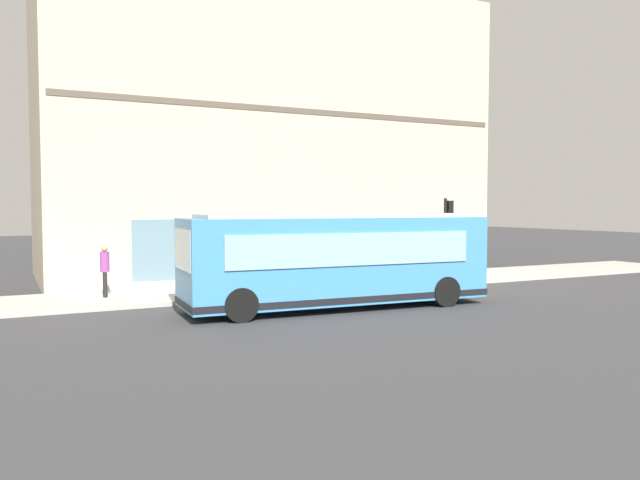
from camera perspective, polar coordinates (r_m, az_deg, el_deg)
The scene contains 10 objects.
ground at distance 21.68m, azimuth 5.96°, elevation -5.72°, with size 120.00×120.00×0.00m, color #38383A.
sidewalk_curb at distance 25.62m, azimuth 0.35°, elevation -4.18°, with size 4.01×40.00×0.15m, color #B2ADA3.
building_corner at distance 31.82m, azimuth -5.34°, elevation 9.24°, with size 9.69×20.73×13.47m.
city_bus_nearside at distance 20.32m, azimuth 1.57°, elevation -1.88°, with size 3.09×10.16×3.07m.
traffic_light_near_corner at distance 26.97m, azimuth 11.53°, elevation 1.49°, with size 0.32×0.49×3.50m.
fire_hydrant at distance 26.35m, azimuth 0.03°, elevation -3.02°, with size 0.35×0.35×0.74m.
pedestrian_walking_along_curb at distance 23.04m, azimuth -18.99°, elevation -2.31°, with size 0.32×0.32×1.83m.
pedestrian_near_hydrant at distance 24.24m, azimuth -1.29°, elevation -1.99°, with size 0.32×0.32×1.76m.
pedestrian_near_building_entrance at distance 29.17m, azimuth 10.81°, elevation -1.36°, with size 0.32×0.32×1.62m.
newspaper_vending_box at distance 26.80m, azimuth 5.25°, elevation -2.73°, with size 0.44×0.43×0.90m.
Camera 1 is at (-17.99, 11.62, 3.31)m, focal length 35.18 mm.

